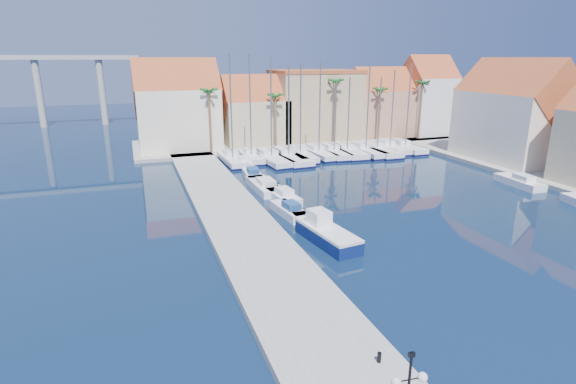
% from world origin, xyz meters
% --- Properties ---
extents(ground, '(260.00, 260.00, 0.00)m').
position_xyz_m(ground, '(0.00, 0.00, 0.00)').
color(ground, black).
rests_on(ground, ground).
extents(quay_west, '(6.00, 77.00, 0.50)m').
position_xyz_m(quay_west, '(-9.00, 13.50, 0.25)').
color(quay_west, gray).
rests_on(quay_west, ground).
extents(shore_north, '(54.00, 16.00, 0.50)m').
position_xyz_m(shore_north, '(10.00, 48.00, 0.25)').
color(shore_north, gray).
rests_on(shore_north, ground).
extents(shore_east, '(12.00, 60.00, 0.50)m').
position_xyz_m(shore_east, '(32.00, 15.00, 0.25)').
color(shore_east, gray).
rests_on(shore_east, ground).
extents(bollard, '(0.20, 0.20, 0.50)m').
position_xyz_m(bollard, '(-7.26, -8.32, 0.75)').
color(bollard, black).
rests_on(bollard, quay_west).
extents(fishing_boat, '(3.09, 6.83, 2.31)m').
position_xyz_m(fishing_boat, '(-3.32, 6.42, 0.77)').
color(fishing_boat, '#0E1C51').
rests_on(fishing_boat, ground).
extents(motorboat_west_0, '(1.93, 5.94, 1.40)m').
position_xyz_m(motorboat_west_0, '(-3.32, 8.85, 0.51)').
color(motorboat_west_0, white).
rests_on(motorboat_west_0, ground).
extents(motorboat_west_1, '(2.18, 5.34, 1.40)m').
position_xyz_m(motorboat_west_1, '(-3.97, 13.28, 0.51)').
color(motorboat_west_1, white).
rests_on(motorboat_west_1, ground).
extents(motorboat_west_2, '(2.40, 6.03, 1.40)m').
position_xyz_m(motorboat_west_2, '(-3.11, 17.80, 0.51)').
color(motorboat_west_2, white).
rests_on(motorboat_west_2, ground).
extents(motorboat_west_3, '(2.43, 7.17, 1.40)m').
position_xyz_m(motorboat_west_3, '(-3.79, 21.98, 0.51)').
color(motorboat_west_3, white).
rests_on(motorboat_west_3, ground).
extents(motorboat_west_4, '(2.30, 5.73, 1.40)m').
position_xyz_m(motorboat_west_4, '(-3.73, 27.21, 0.51)').
color(motorboat_west_4, white).
rests_on(motorboat_west_4, ground).
extents(motorboat_west_5, '(2.08, 5.24, 1.40)m').
position_xyz_m(motorboat_west_5, '(-3.28, 33.80, 0.51)').
color(motorboat_west_5, white).
rests_on(motorboat_west_5, ground).
extents(motorboat_east_1, '(2.22, 6.17, 1.40)m').
position_xyz_m(motorboat_east_1, '(24.00, 14.00, 0.51)').
color(motorboat_east_1, white).
rests_on(motorboat_east_1, ground).
extents(sailboat_0, '(2.64, 9.14, 14.39)m').
position_xyz_m(sailboat_0, '(-4.29, 35.87, 0.63)').
color(sailboat_0, white).
rests_on(sailboat_0, ground).
extents(sailboat_1, '(2.39, 8.29, 14.44)m').
position_xyz_m(sailboat_1, '(-1.42, 36.73, 0.66)').
color(sailboat_1, white).
rests_on(sailboat_1, ground).
extents(sailboat_2, '(3.98, 11.60, 13.98)m').
position_xyz_m(sailboat_2, '(0.95, 35.22, 0.58)').
color(sailboat_2, white).
rests_on(sailboat_2, ground).
extents(sailboat_3, '(3.89, 12.13, 12.90)m').
position_xyz_m(sailboat_3, '(3.49, 35.30, 0.56)').
color(sailboat_3, white).
rests_on(sailboat_3, ground).
extents(sailboat_4, '(3.06, 10.18, 13.28)m').
position_xyz_m(sailboat_4, '(5.57, 35.96, 0.59)').
color(sailboat_4, white).
rests_on(sailboat_4, ground).
extents(sailboat_5, '(3.08, 9.87, 13.64)m').
position_xyz_m(sailboat_5, '(8.54, 36.21, 0.60)').
color(sailboat_5, white).
rests_on(sailboat_5, ground).
extents(sailboat_6, '(3.25, 10.26, 11.03)m').
position_xyz_m(sailboat_6, '(10.95, 36.06, 0.56)').
color(sailboat_6, white).
rests_on(sailboat_6, ground).
extents(sailboat_7, '(3.30, 10.85, 11.34)m').
position_xyz_m(sailboat_7, '(13.07, 36.05, 0.56)').
color(sailboat_7, white).
rests_on(sailboat_7, ground).
extents(sailboat_8, '(2.99, 10.45, 13.57)m').
position_xyz_m(sailboat_8, '(15.89, 35.57, 0.59)').
color(sailboat_8, white).
rests_on(sailboat_8, ground).
extents(sailboat_9, '(3.07, 11.43, 11.31)m').
position_xyz_m(sailboat_9, '(17.82, 35.58, 0.56)').
color(sailboat_9, white).
rests_on(sailboat_9, ground).
extents(sailboat_10, '(3.01, 9.92, 12.18)m').
position_xyz_m(sailboat_10, '(20.56, 36.32, 0.58)').
color(sailboat_10, white).
rests_on(sailboat_10, ground).
extents(sailboat_11, '(2.65, 9.71, 13.23)m').
position_xyz_m(sailboat_11, '(22.92, 35.77, 0.60)').
color(sailboat_11, white).
rests_on(sailboat_11, ground).
extents(building_0, '(12.30, 9.00, 13.50)m').
position_xyz_m(building_0, '(-10.00, 47.00, 6.52)').
color(building_0, '#ECE1C5').
rests_on(building_0, shore_north).
extents(building_1, '(10.30, 8.00, 11.00)m').
position_xyz_m(building_1, '(2.00, 47.00, 5.30)').
color(building_1, tan).
rests_on(building_1, shore_north).
extents(building_2, '(14.20, 10.20, 11.50)m').
position_xyz_m(building_2, '(13.00, 48.00, 6.26)').
color(building_2, tan).
rests_on(building_2, shore_north).
extents(building_3, '(10.30, 8.00, 12.00)m').
position_xyz_m(building_3, '(25.00, 47.00, 5.86)').
color(building_3, tan).
rests_on(building_3, shore_north).
extents(building_4, '(8.30, 8.00, 14.00)m').
position_xyz_m(building_4, '(34.00, 46.00, 6.97)').
color(building_4, white).
rests_on(building_4, shore_north).
extents(building_6, '(9.00, 14.30, 13.50)m').
position_xyz_m(building_6, '(32.00, 24.00, 6.52)').
color(building_6, '#ECE1C5').
rests_on(building_6, shore_east).
extents(palm_0, '(2.60, 2.60, 10.15)m').
position_xyz_m(palm_0, '(-6.00, 42.00, 9.08)').
color(palm_0, brown).
rests_on(palm_0, shore_north).
extents(palm_1, '(2.60, 2.60, 9.15)m').
position_xyz_m(palm_1, '(4.00, 42.00, 8.14)').
color(palm_1, brown).
rests_on(palm_1, shore_north).
extents(palm_2, '(2.60, 2.60, 11.15)m').
position_xyz_m(palm_2, '(14.00, 42.00, 10.02)').
color(palm_2, brown).
rests_on(palm_2, shore_north).
extents(palm_3, '(2.60, 2.60, 9.65)m').
position_xyz_m(palm_3, '(22.00, 42.00, 8.61)').
color(palm_3, brown).
rests_on(palm_3, shore_north).
extents(palm_4, '(2.60, 2.60, 10.65)m').
position_xyz_m(palm_4, '(30.00, 42.00, 9.55)').
color(palm_4, brown).
rests_on(palm_4, shore_north).
extents(viaduct, '(48.00, 2.20, 14.45)m').
position_xyz_m(viaduct, '(-39.07, 82.00, 10.25)').
color(viaduct, '#9E9E99').
rests_on(viaduct, ground).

